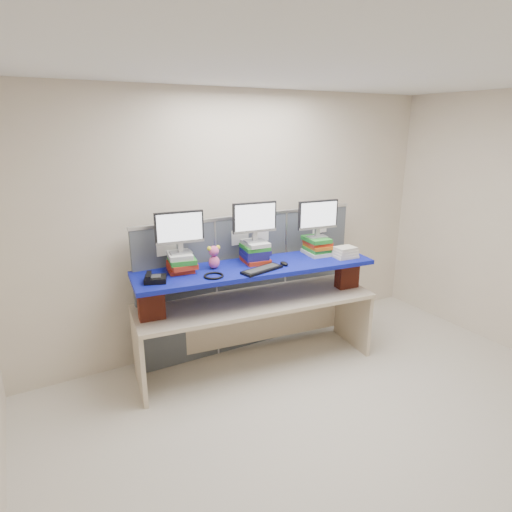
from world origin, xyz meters
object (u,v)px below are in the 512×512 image
monitor_center (255,219)px  monitor_right (318,217)px  desk (256,313)px  monitor_left (180,230)px  blue_board (256,268)px  keyboard (262,270)px  desk_phone (155,279)px

monitor_center → monitor_right: bearing=0.0°
desk → monitor_center: size_ratio=5.47×
monitor_left → monitor_right: monitor_right is taller
monitor_center → monitor_right: size_ratio=1.00×
blue_board → desk: bearing=7.0°
monitor_left → keyboard: size_ratio=1.01×
monitor_left → monitor_center: size_ratio=1.00×
monitor_center → desk: bearing=-106.3°
desk → blue_board: 0.49m
blue_board → monitor_center: monitor_center is taller
blue_board → desk_phone: size_ratio=10.17×
blue_board → monitor_left: bearing=170.6°
desk → monitor_left: bearing=170.6°
keyboard → desk_phone: size_ratio=1.92×
monitor_right → keyboard: (-0.79, -0.19, -0.40)m
blue_board → monitor_left: size_ratio=5.25×
desk → desk_phone: (-1.01, 0.05, 0.54)m
keyboard → desk_phone: desk_phone is taller
monitor_left → desk_phone: bearing=-145.7°
monitor_left → monitor_center: (0.75, -0.09, 0.03)m
desk → desk_phone: size_ratio=10.60×
monitor_center → keyboard: bearing=-98.4°
desk → desk_phone: bearing=-175.5°
desk → monitor_right: 1.20m
desk_phone → keyboard: bearing=7.8°
keyboard → monitor_center: bearing=61.6°
blue_board → keyboard: keyboard is taller
blue_board → monitor_right: size_ratio=5.25×
monitor_left → desk_phone: size_ratio=1.94×
desk_phone → blue_board: bearing=17.3°
keyboard → desk_phone: 1.00m
blue_board → keyboard: bearing=-92.6°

